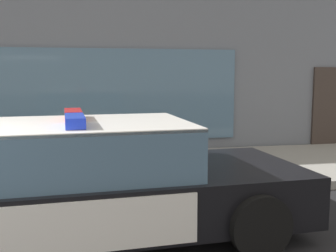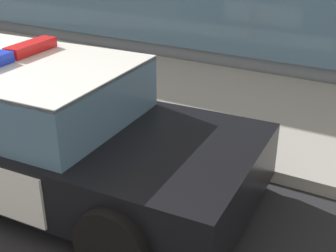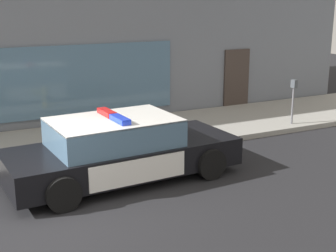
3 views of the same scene
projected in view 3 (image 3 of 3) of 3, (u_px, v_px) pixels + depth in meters
ground at (32, 219)px, 8.60m from camera, size 48.00×48.00×0.00m
storefront_building at (19, 14)px, 16.92m from camera, size 21.81×8.11×6.50m
police_cruiser at (120, 149)px, 10.32m from camera, size 5.11×2.36×1.49m
fire_hydrant at (92, 135)px, 12.05m from camera, size 0.34×0.39×0.73m
parking_meter at (293, 93)px, 14.25m from camera, size 0.12×0.18×1.34m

